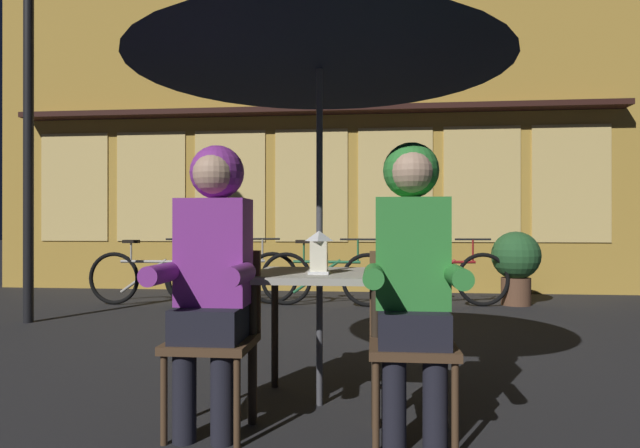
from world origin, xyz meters
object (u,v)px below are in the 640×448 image
at_px(bicycle_nearest, 153,277).
at_px(bicycle_third, 326,278).
at_px(lantern, 319,251).
at_px(chair_left, 216,328).
at_px(bicycle_fourth, 441,278).
at_px(person_left_hooded, 213,257).
at_px(cafe_table, 320,290).
at_px(bicycle_second, 231,277).
at_px(potted_plant, 516,262).
at_px(person_right_hooded, 412,258).
at_px(street_lamp, 29,58).
at_px(patio_umbrella, 320,35).
at_px(chair_right, 411,332).

xyz_separation_m(bicycle_nearest, bicycle_third, (2.16, 0.15, 0.00)).
bearing_deg(lantern, chair_left, -152.79).
bearing_deg(bicycle_fourth, person_left_hooded, -110.91).
bearing_deg(cafe_table, person_left_hooded, -138.43).
distance_m(bicycle_second, potted_plant, 3.58).
xyz_separation_m(person_right_hooded, street_lamp, (-3.71, 2.64, 1.87)).
distance_m(street_lamp, bicycle_nearest, 2.80).
relative_size(cafe_table, potted_plant, 0.80).
height_order(person_left_hooded, street_lamp, street_lamp).
relative_size(patio_umbrella, person_right_hooded, 1.65).
bearing_deg(street_lamp, lantern, -35.76).
height_order(bicycle_nearest, potted_plant, potted_plant).
bearing_deg(bicycle_second, potted_plant, 4.79).
distance_m(chair_right, bicycle_third, 4.09).
relative_size(lantern, bicycle_fourth, 0.14).
xyz_separation_m(chair_right, person_right_hooded, (0.00, -0.06, 0.36)).
xyz_separation_m(chair_left, bicycle_second, (-1.01, 4.04, -0.14)).
xyz_separation_m(street_lamp, bicycle_nearest, (0.78, 1.27, -2.37)).
xyz_separation_m(person_right_hooded, bicycle_third, (-0.77, 4.07, -0.50)).
bearing_deg(bicycle_third, person_right_hooded, -79.33).
bearing_deg(person_left_hooded, bicycle_third, 87.29).
bearing_deg(bicycle_fourth, bicycle_nearest, -175.65).
relative_size(street_lamp, bicycle_second, 2.33).
distance_m(street_lamp, bicycle_second, 3.28).
bearing_deg(person_right_hooded, chair_right, 90.00).
height_order(lantern, bicycle_fourth, lantern).
height_order(bicycle_nearest, bicycle_fourth, same).
xyz_separation_m(cafe_table, bicycle_fourth, (1.12, 3.76, -0.29)).
height_order(patio_umbrella, person_left_hooded, patio_umbrella).
xyz_separation_m(lantern, bicycle_second, (-1.50, 3.79, -0.51)).
xyz_separation_m(lantern, bicycle_third, (-0.30, 3.76, -0.51)).
bearing_deg(bicycle_nearest, bicycle_third, 4.09).
relative_size(lantern, chair_right, 0.27).
bearing_deg(person_right_hooded, bicycle_fourth, 81.30).
height_order(chair_right, bicycle_third, chair_right).
distance_m(bicycle_fourth, potted_plant, 0.99).
height_order(lantern, person_right_hooded, person_right_hooded).
bearing_deg(bicycle_third, chair_left, -92.75).
bearing_deg(potted_plant, bicycle_third, -172.28).
relative_size(bicycle_third, potted_plant, 1.83).
xyz_separation_m(chair_left, bicycle_fourth, (1.60, 4.13, -0.14)).
relative_size(chair_left, person_right_hooded, 0.62).
bearing_deg(bicycle_fourth, bicycle_second, -177.89).
bearing_deg(cafe_table, bicycle_nearest, 125.05).
height_order(chair_right, person_right_hooded, person_right_hooded).
height_order(street_lamp, bicycle_nearest, street_lamp).
bearing_deg(street_lamp, person_left_hooded, -43.84).
relative_size(street_lamp, bicycle_third, 2.31).
bearing_deg(potted_plant, cafe_table, -117.53).
bearing_deg(bicycle_second, patio_umbrella, -67.84).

